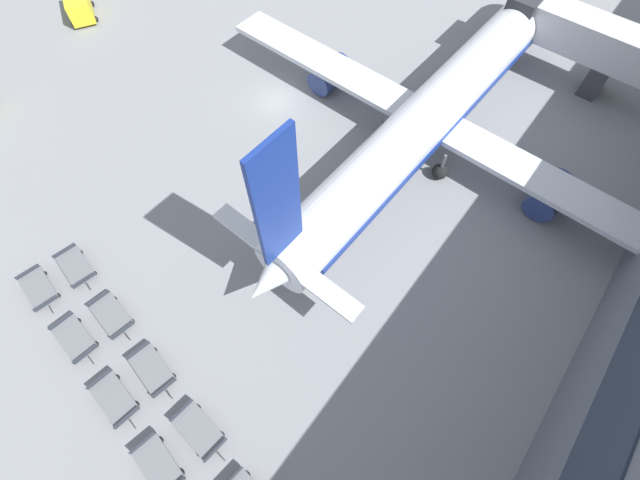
{
  "coord_description": "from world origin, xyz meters",
  "views": [
    {
      "loc": [
        21.65,
        -21.35,
        27.27
      ],
      "look_at": [
        12.62,
        -9.8,
        1.66
      ],
      "focal_mm": 24.0,
      "sensor_mm": 36.0,
      "label": 1
    }
  ],
  "objects": [
    {
      "name": "ground_plane",
      "position": [
        0.0,
        0.0,
        0.0
      ],
      "size": [
        500.0,
        500.0,
        0.0
      ],
      "primitive_type": "plane",
      "color": "gray"
    },
    {
      "name": "jet_bridge",
      "position": [
        23.91,
        18.71,
        3.71
      ],
      "size": [
        20.14,
        4.92,
        6.16
      ],
      "color": "silver",
      "rests_on": "ground_plane"
    },
    {
      "name": "airplane",
      "position": [
        13.07,
        4.72,
        3.34
      ],
      "size": [
        40.32,
        42.9,
        14.37
      ],
      "color": "silver",
      "rests_on": "ground_plane"
    },
    {
      "name": "service_van",
      "position": [
        -24.17,
        -2.98,
        1.25
      ],
      "size": [
        4.98,
        4.11,
        2.32
      ],
      "color": "yellow",
      "rests_on": "ground_plane"
    },
    {
      "name": "baggage_dolly_row_near_col_a",
      "position": [
        -0.47,
        -24.05,
        0.48
      ],
      "size": [
        3.93,
        2.19,
        0.92
      ],
      "color": "slate",
      "rests_on": "ground_plane"
    },
    {
      "name": "baggage_dolly_row_near_col_b",
      "position": [
        4.35,
        -24.64,
        0.48
      ],
      "size": [
        3.91,
        1.99,
        0.92
      ],
      "color": "slate",
      "rests_on": "ground_plane"
    },
    {
      "name": "baggage_dolly_row_near_col_c",
      "position": [
        9.28,
        -25.42,
        0.48
      ],
      "size": [
        3.91,
        2.02,
        0.92
      ],
      "color": "slate",
      "rests_on": "ground_plane"
    },
    {
      "name": "baggage_dolly_row_near_col_d",
      "position": [
        14.04,
        -26.17,
        0.48
      ],
      "size": [
        3.92,
        2.15,
        0.92
      ],
      "color": "slate",
      "rests_on": "ground_plane"
    },
    {
      "name": "baggage_dolly_row_mid_a_col_a",
      "position": [
        0.11,
        -21.48,
        0.48
      ],
      "size": [
        3.93,
        2.2,
        0.92
      ],
      "color": "slate",
      "rests_on": "ground_plane"
    },
    {
      "name": "baggage_dolly_row_mid_a_col_b",
      "position": [
        4.96,
        -22.2,
        0.48
      ],
      "size": [
        3.92,
        2.05,
        0.92
      ],
      "color": "slate",
      "rests_on": "ground_plane"
    },
    {
      "name": "baggage_dolly_row_mid_a_col_c",
      "position": [
        9.74,
        -22.9,
        0.48
      ],
      "size": [
        3.92,
        2.14,
        0.92
      ],
      "color": "slate",
      "rests_on": "ground_plane"
    },
    {
      "name": "baggage_dolly_row_mid_a_col_d",
      "position": [
        14.51,
        -23.52,
        0.48
      ],
      "size": [
        3.9,
        1.93,
        0.92
      ],
      "color": "slate",
      "rests_on": "ground_plane"
    }
  ]
}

